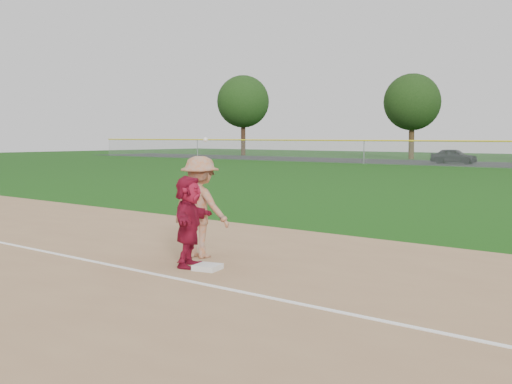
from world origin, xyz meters
The scene contains 8 objects.
ground centered at (0.00, 0.00, 0.00)m, with size 160.00×160.00×0.00m, color #14440D.
foul_line centered at (0.00, -0.80, 0.03)m, with size 60.00×0.10×0.01m, color white.
first_base centered at (0.09, 0.05, 0.07)m, with size 0.42×0.42×0.10m, color silver.
base_runner centered at (-0.38, 0.05, 0.85)m, with size 1.53×0.49×1.65m, color maroon.
car_left centered at (-14.14, 45.07, 0.66)m, with size 1.55×3.84×1.31m, color black.
first_base_play centered at (-0.85, 0.83, 1.01)m, with size 1.34×0.89×2.34m.
tree_0 centered at (-44.00, 52.00, 6.59)m, with size 6.40×6.40×9.81m.
tree_1 centered at (-22.00, 53.00, 5.83)m, with size 5.80×5.80×8.75m.
Camera 1 is at (7.89, -8.00, 2.38)m, focal length 45.00 mm.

